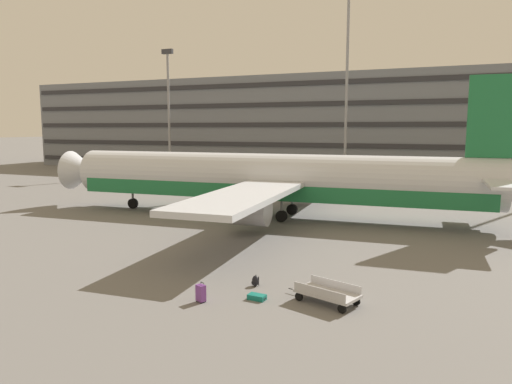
{
  "coord_description": "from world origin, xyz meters",
  "views": [
    {
      "loc": [
        14.75,
        -34.5,
        7.25
      ],
      "look_at": [
        2.58,
        -5.65,
        3.0
      ],
      "focal_mm": 33.3,
      "sensor_mm": 36.0,
      "label": 1
    }
  ],
  "objects_px": {
    "suitcase_black": "(201,293)",
    "airliner": "(276,180)",
    "suitcase_silver": "(257,297)",
    "baggage_cart": "(327,293)",
    "backpack_small": "(255,281)"
  },
  "relations": [
    {
      "from": "suitcase_black",
      "to": "suitcase_silver",
      "type": "height_order",
      "value": "suitcase_black"
    },
    {
      "from": "suitcase_silver",
      "to": "backpack_small",
      "type": "distance_m",
      "value": 1.73
    },
    {
      "from": "backpack_small",
      "to": "suitcase_silver",
      "type": "bearing_deg",
      "value": -64.33
    },
    {
      "from": "suitcase_black",
      "to": "baggage_cart",
      "type": "height_order",
      "value": "suitcase_black"
    },
    {
      "from": "suitcase_black",
      "to": "suitcase_silver",
      "type": "distance_m",
      "value": 2.38
    },
    {
      "from": "airliner",
      "to": "suitcase_black",
      "type": "distance_m",
      "value": 19.51
    },
    {
      "from": "suitcase_silver",
      "to": "baggage_cart",
      "type": "distance_m",
      "value": 2.96
    },
    {
      "from": "suitcase_black",
      "to": "suitcase_silver",
      "type": "relative_size",
      "value": 1.02
    },
    {
      "from": "suitcase_black",
      "to": "airliner",
      "type": "bearing_deg",
      "value": 101.22
    },
    {
      "from": "baggage_cart",
      "to": "airliner",
      "type": "bearing_deg",
      "value": 116.99
    },
    {
      "from": "suitcase_black",
      "to": "suitcase_silver",
      "type": "xyz_separation_m",
      "value": [
        2.06,
        1.17,
        -0.28
      ]
    },
    {
      "from": "suitcase_black",
      "to": "baggage_cart",
      "type": "distance_m",
      "value": 5.27
    },
    {
      "from": "backpack_small",
      "to": "suitcase_black",
      "type": "bearing_deg",
      "value": -115.66
    },
    {
      "from": "suitcase_black",
      "to": "backpack_small",
      "type": "xyz_separation_m",
      "value": [
        1.31,
        2.73,
        -0.16
      ]
    },
    {
      "from": "airliner",
      "to": "suitcase_silver",
      "type": "bearing_deg",
      "value": -71.88
    }
  ]
}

